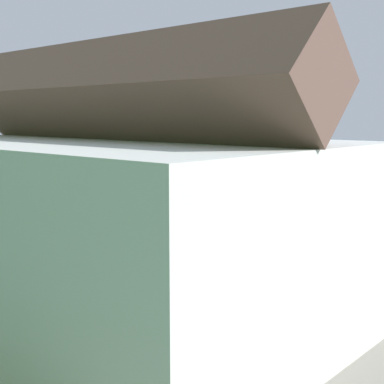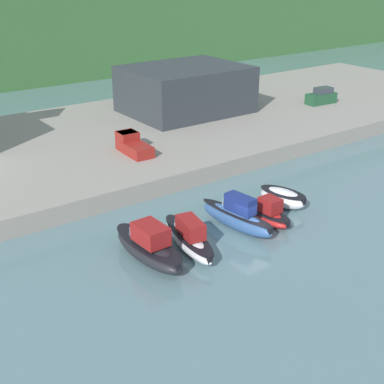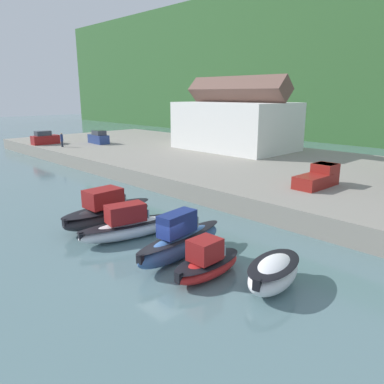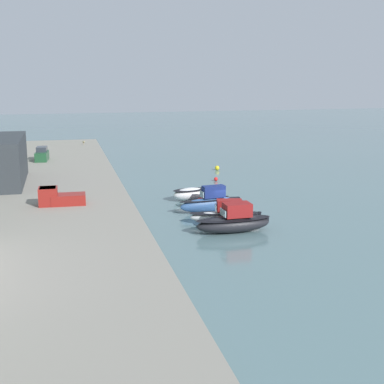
# 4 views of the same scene
# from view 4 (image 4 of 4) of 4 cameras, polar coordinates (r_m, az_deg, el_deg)

# --- Properties ---
(ground_plane) EXTENTS (320.00, 320.00, 0.00)m
(ground_plane) POSITION_cam_4_polar(r_m,az_deg,el_deg) (60.23, 3.37, -1.98)
(ground_plane) COLOR slate
(moored_boat_0) EXTENTS (2.63, 7.59, 2.88)m
(moored_boat_0) POSITION_cam_4_polar(r_m,az_deg,el_deg) (51.88, 4.50, -3.16)
(moored_boat_0) COLOR black
(moored_boat_0) RESTS_ON ground_plane
(moored_boat_1) EXTENTS (3.26, 7.70, 2.46)m
(moored_boat_1) POSITION_cam_4_polar(r_m,az_deg,el_deg) (55.01, 3.70, -2.43)
(moored_boat_1) COLOR silver
(moored_boat_1) RESTS_ON ground_plane
(moored_boat_2) EXTENTS (2.38, 7.42, 2.95)m
(moored_boat_2) POSITION_cam_4_polar(r_m,az_deg,el_deg) (59.36, 2.05, -1.09)
(moored_boat_2) COLOR #33568E
(moored_boat_2) RESTS_ON ground_plane
(moored_boat_3) EXTENTS (2.01, 4.73, 2.21)m
(moored_boat_3) POSITION_cam_4_polar(r_m,az_deg,el_deg) (62.17, 1.88, -0.76)
(moored_boat_3) COLOR red
(moored_boat_3) RESTS_ON ground_plane
(moored_boat_4) EXTENTS (2.98, 4.74, 1.55)m
(moored_boat_4) POSITION_cam_4_polar(r_m,az_deg,el_deg) (64.80, -0.20, -0.18)
(moored_boat_4) COLOR white
(moored_boat_4) RESTS_ON ground_plane
(parked_car_1) EXTENTS (4.34, 2.15, 2.16)m
(parked_car_1) POSITION_cam_4_polar(r_m,az_deg,el_deg) (87.26, -15.71, 3.85)
(parked_car_1) COLOR #1E4C2D
(parked_car_1) RESTS_ON quay_promenade
(pickup_truck_0) EXTENTS (2.12, 4.79, 1.90)m
(pickup_truck_0) POSITION_cam_4_polar(r_m,az_deg,el_deg) (57.06, -14.11, -0.54)
(pickup_truck_0) COLOR maroon
(pickup_truck_0) RESTS_ON quay_promenade
(dog_on_quay) EXTENTS (0.86, 0.63, 0.68)m
(dog_on_quay) POSITION_cam_4_polar(r_m,az_deg,el_deg) (105.59, -11.48, 5.24)
(dog_on_quay) COLOR tan
(dog_on_quay) RESTS_ON quay_promenade
(mooring_buoy_0) EXTENTS (0.72, 0.72, 0.72)m
(mooring_buoy_0) POSITION_cam_4_polar(r_m,az_deg,el_deg) (85.44, 2.70, 2.59)
(mooring_buoy_0) COLOR yellow
(mooring_buoy_0) RESTS_ON ground_plane
(mooring_buoy_1) EXTENTS (0.56, 0.56, 0.56)m
(mooring_buoy_1) POSITION_cam_4_polar(r_m,az_deg,el_deg) (76.70, 2.56, 1.39)
(mooring_buoy_1) COLOR red
(mooring_buoy_1) RESTS_ON ground_plane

